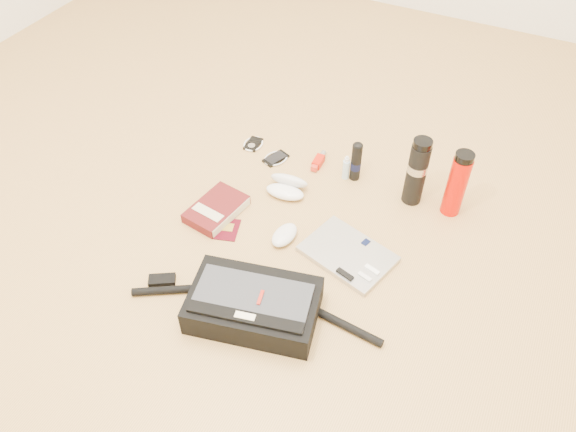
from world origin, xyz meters
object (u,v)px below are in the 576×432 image
at_px(laptop, 348,254).
at_px(thermos_black, 417,171).
at_px(thermos_red, 457,184).
at_px(book, 217,209).
at_px(messenger_bag, 253,305).

relative_size(laptop, thermos_black, 1.22).
bearing_deg(thermos_black, laptop, -106.38).
relative_size(thermos_black, thermos_red, 1.04).
relative_size(laptop, book, 1.41).
xyz_separation_m(book, thermos_red, (0.77, 0.40, 0.11)).
bearing_deg(book, laptop, 11.15).
relative_size(laptop, thermos_red, 1.27).
xyz_separation_m(messenger_bag, laptop, (0.18, 0.35, -0.04)).
bearing_deg(messenger_bag, laptop, 50.98).
height_order(book, thermos_red, thermos_red).
distance_m(book, thermos_red, 0.87).
bearing_deg(thermos_black, messenger_bag, -111.44).
relative_size(messenger_bag, laptop, 2.32).
height_order(thermos_black, thermos_red, thermos_black).
bearing_deg(messenger_bag, thermos_black, 55.89).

